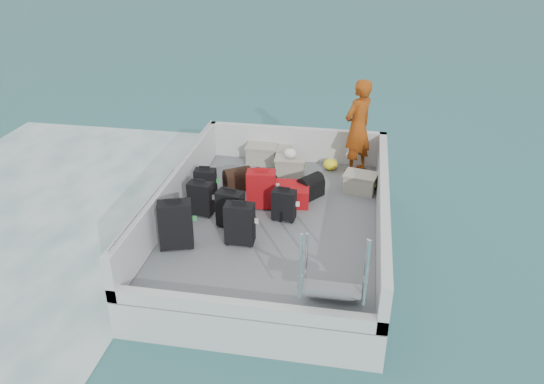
{
  "coord_description": "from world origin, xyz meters",
  "views": [
    {
      "loc": [
        1.27,
        -7.49,
        5.11
      ],
      "look_at": [
        -0.09,
        0.22,
        1.0
      ],
      "focal_mm": 35.0,
      "sensor_mm": 36.0,
      "label": 1
    }
  ],
  "objects_px": {
    "suitcase_3": "(240,224)",
    "crate_1": "(274,155)",
    "suitcase_8": "(286,194)",
    "crate_0": "(262,155)",
    "suitcase_7": "(284,206)",
    "crate_2": "(290,167)",
    "passenger": "(358,127)",
    "crate_3": "(360,183)",
    "suitcase_2": "(206,184)",
    "suitcase_0": "(176,225)",
    "suitcase_4": "(230,209)",
    "suitcase_1": "(201,199)",
    "suitcase_5": "(261,190)"
  },
  "relations": [
    {
      "from": "suitcase_2",
      "to": "passenger",
      "type": "bearing_deg",
      "value": 26.86
    },
    {
      "from": "suitcase_8",
      "to": "passenger",
      "type": "bearing_deg",
      "value": -42.42
    },
    {
      "from": "suitcase_4",
      "to": "crate_0",
      "type": "bearing_deg",
      "value": 101.09
    },
    {
      "from": "suitcase_2",
      "to": "suitcase_8",
      "type": "distance_m",
      "value": 1.43
    },
    {
      "from": "crate_1",
      "to": "crate_3",
      "type": "relative_size",
      "value": 0.99
    },
    {
      "from": "crate_1",
      "to": "crate_2",
      "type": "distance_m",
      "value": 0.62
    },
    {
      "from": "crate_1",
      "to": "crate_2",
      "type": "xyz_separation_m",
      "value": [
        0.39,
        -0.49,
        0.0
      ]
    },
    {
      "from": "suitcase_2",
      "to": "crate_0",
      "type": "distance_m",
      "value": 1.78
    },
    {
      "from": "crate_3",
      "to": "suitcase_8",
      "type": "bearing_deg",
      "value": -153.73
    },
    {
      "from": "crate_0",
      "to": "passenger",
      "type": "distance_m",
      "value": 2.02
    },
    {
      "from": "suitcase_5",
      "to": "suitcase_7",
      "type": "bearing_deg",
      "value": -44.66
    },
    {
      "from": "suitcase_5",
      "to": "passenger",
      "type": "height_order",
      "value": "passenger"
    },
    {
      "from": "suitcase_3",
      "to": "crate_2",
      "type": "bearing_deg",
      "value": 80.49
    },
    {
      "from": "suitcase_7",
      "to": "suitcase_8",
      "type": "xyz_separation_m",
      "value": [
        -0.06,
        0.61,
        -0.11
      ]
    },
    {
      "from": "suitcase_8",
      "to": "crate_3",
      "type": "height_order",
      "value": "crate_3"
    },
    {
      "from": "suitcase_0",
      "to": "suitcase_7",
      "type": "distance_m",
      "value": 1.82
    },
    {
      "from": "suitcase_3",
      "to": "crate_0",
      "type": "bearing_deg",
      "value": 94.16
    },
    {
      "from": "suitcase_3",
      "to": "crate_1",
      "type": "xyz_separation_m",
      "value": [
        0.01,
        3.02,
        -0.17
      ]
    },
    {
      "from": "crate_2",
      "to": "passenger",
      "type": "bearing_deg",
      "value": 16.18
    },
    {
      "from": "suitcase_2",
      "to": "crate_1",
      "type": "height_order",
      "value": "suitcase_2"
    },
    {
      "from": "suitcase_0",
      "to": "suitcase_2",
      "type": "relative_size",
      "value": 1.41
    },
    {
      "from": "suitcase_8",
      "to": "crate_0",
      "type": "relative_size",
      "value": 1.41
    },
    {
      "from": "suitcase_5",
      "to": "crate_1",
      "type": "height_order",
      "value": "suitcase_5"
    },
    {
      "from": "suitcase_4",
      "to": "crate_2",
      "type": "height_order",
      "value": "suitcase_4"
    },
    {
      "from": "crate_2",
      "to": "crate_3",
      "type": "height_order",
      "value": "crate_2"
    },
    {
      "from": "suitcase_0",
      "to": "suitcase_8",
      "type": "bearing_deg",
      "value": 32.35
    },
    {
      "from": "suitcase_7",
      "to": "passenger",
      "type": "xyz_separation_m",
      "value": [
        1.09,
        2.08,
        0.66
      ]
    },
    {
      "from": "suitcase_4",
      "to": "crate_0",
      "type": "xyz_separation_m",
      "value": [
        0.02,
        2.52,
        -0.13
      ]
    },
    {
      "from": "suitcase_7",
      "to": "crate_1",
      "type": "xyz_separation_m",
      "value": [
        -0.54,
        2.21,
        -0.11
      ]
    },
    {
      "from": "crate_1",
      "to": "suitcase_2",
      "type": "bearing_deg",
      "value": -119.67
    },
    {
      "from": "suitcase_1",
      "to": "crate_1",
      "type": "distance_m",
      "value": 2.44
    },
    {
      "from": "suitcase_8",
      "to": "suitcase_7",
      "type": "bearing_deg",
      "value": -178.31
    },
    {
      "from": "crate_0",
      "to": "crate_1",
      "type": "height_order",
      "value": "crate_0"
    },
    {
      "from": "suitcase_1",
      "to": "suitcase_2",
      "type": "relative_size",
      "value": 1.1
    },
    {
      "from": "suitcase_1",
      "to": "crate_3",
      "type": "bearing_deg",
      "value": 34.42
    },
    {
      "from": "suitcase_3",
      "to": "crate_3",
      "type": "height_order",
      "value": "suitcase_3"
    },
    {
      "from": "suitcase_7",
      "to": "crate_1",
      "type": "bearing_deg",
      "value": 109.38
    },
    {
      "from": "crate_0",
      "to": "suitcase_0",
      "type": "bearing_deg",
      "value": -101.76
    },
    {
      "from": "suitcase_0",
      "to": "passenger",
      "type": "distance_m",
      "value": 4.1
    },
    {
      "from": "suitcase_5",
      "to": "passenger",
      "type": "distance_m",
      "value": 2.38
    },
    {
      "from": "crate_1",
      "to": "crate_2",
      "type": "relative_size",
      "value": 0.99
    },
    {
      "from": "suitcase_3",
      "to": "crate_1",
      "type": "height_order",
      "value": "suitcase_3"
    },
    {
      "from": "suitcase_2",
      "to": "suitcase_4",
      "type": "height_order",
      "value": "suitcase_4"
    },
    {
      "from": "crate_3",
      "to": "suitcase_4",
      "type": "bearing_deg",
      "value": -141.9
    },
    {
      "from": "suitcase_7",
      "to": "crate_1",
      "type": "relative_size",
      "value": 1.0
    },
    {
      "from": "crate_1",
      "to": "suitcase_1",
      "type": "bearing_deg",
      "value": -110.51
    },
    {
      "from": "suitcase_1",
      "to": "suitcase_3",
      "type": "bearing_deg",
      "value": -33.73
    },
    {
      "from": "suitcase_8",
      "to": "crate_1",
      "type": "xyz_separation_m",
      "value": [
        -0.47,
        1.6,
        0.0
      ]
    },
    {
      "from": "suitcase_2",
      "to": "crate_0",
      "type": "bearing_deg",
      "value": 62.93
    },
    {
      "from": "suitcase_2",
      "to": "crate_1",
      "type": "relative_size",
      "value": 1.0
    }
  ]
}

